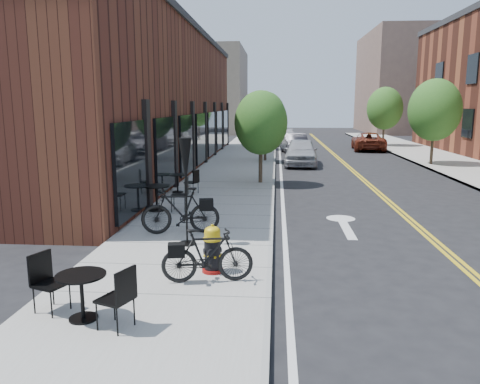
{
  "coord_description": "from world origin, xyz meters",
  "views": [
    {
      "loc": [
        0.05,
        -10.47,
        3.34
      ],
      "look_at": [
        -0.92,
        2.0,
        1.0
      ],
      "focal_mm": 35.0,
      "sensor_mm": 36.0,
      "label": 1
    }
  ],
  "objects": [
    {
      "name": "tree_near_c",
      "position": [
        -0.6,
        25.0,
        2.53
      ],
      "size": [
        2.1,
        2.1,
        3.67
      ],
      "color": "#382B1E",
      "rests_on": "sidewalk_near"
    },
    {
      "name": "bistro_set_c",
      "position": [
        -3.6,
        6.46,
        0.56
      ],
      "size": [
        1.67,
        0.98,
        0.88
      ],
      "rotation": [
        0.0,
        0.0,
        -0.37
      ],
      "color": "black",
      "rests_on": "sidewalk_near"
    },
    {
      "name": "bicycle_left",
      "position": [
        -2.34,
        0.85,
        0.71
      ],
      "size": [
        2.04,
        0.9,
        1.19
      ],
      "primitive_type": "imported",
      "rotation": [
        0.0,
        0.0,
        -1.39
      ],
      "color": "black",
      "rests_on": "sidewalk_near"
    },
    {
      "name": "ground",
      "position": [
        0.0,
        0.0,
        0.0
      ],
      "size": [
        120.0,
        120.0,
        0.0
      ],
      "primitive_type": "plane",
      "color": "black",
      "rests_on": "ground"
    },
    {
      "name": "tree_near_d",
      "position": [
        -0.6,
        33.0,
        2.79
      ],
      "size": [
        2.4,
        2.4,
        4.11
      ],
      "color": "#382B1E",
      "rests_on": "sidewalk_near"
    },
    {
      "name": "patio_umbrella",
      "position": [
        -2.0,
        -0.06,
        1.9
      ],
      "size": [
        0.4,
        0.4,
        2.48
      ],
      "color": "black",
      "rests_on": "sidewalk_near"
    },
    {
      "name": "parked_car_b",
      "position": [
        1.31,
        22.03,
        0.71
      ],
      "size": [
        2.05,
        4.48,
        1.42
      ],
      "primitive_type": "imported",
      "rotation": [
        0.0,
        0.0,
        0.13
      ],
      "color": "black",
      "rests_on": "ground"
    },
    {
      "name": "tree_near_a",
      "position": [
        -0.6,
        9.0,
        2.6
      ],
      "size": [
        2.2,
        2.2,
        3.81
      ],
      "color": "#382B1E",
      "rests_on": "sidewalk_near"
    },
    {
      "name": "parked_car_a",
      "position": [
        1.42,
        15.76,
        0.75
      ],
      "size": [
        2.01,
        4.49,
        1.5
      ],
      "primitive_type": "imported",
      "rotation": [
        0.0,
        0.0,
        -0.06
      ],
      "color": "#A7A9B0",
      "rests_on": "ground"
    },
    {
      "name": "bistro_set_b",
      "position": [
        -3.6,
        3.37,
        0.64
      ],
      "size": [
        1.9,
        0.85,
        1.03
      ],
      "rotation": [
        0.0,
        0.0,
        0.03
      ],
      "color": "black",
      "rests_on": "sidewalk_near"
    },
    {
      "name": "bg_building_left",
      "position": [
        -8.0,
        48.0,
        5.0
      ],
      "size": [
        8.0,
        14.0,
        10.0
      ],
      "primitive_type": "cube",
      "color": "#726656",
      "rests_on": "ground"
    },
    {
      "name": "bg_building_right",
      "position": [
        16.0,
        50.0,
        6.0
      ],
      "size": [
        10.0,
        16.0,
        12.0
      ],
      "primitive_type": "cube",
      "color": "brown",
      "rests_on": "ground"
    },
    {
      "name": "tree_far_c",
      "position": [
        8.6,
        28.0,
        3.06
      ],
      "size": [
        2.8,
        2.8,
        4.62
      ],
      "color": "#382B1E",
      "rests_on": "sidewalk_far"
    },
    {
      "name": "parked_car_far",
      "position": [
        6.86,
        24.98,
        0.67
      ],
      "size": [
        2.62,
        4.97,
        1.33
      ],
      "primitive_type": "imported",
      "rotation": [
        0.0,
        0.0,
        3.05
      ],
      "color": "maroon",
      "rests_on": "ground"
    },
    {
      "name": "bicycle_right",
      "position": [
        -1.18,
        -2.36,
        0.63
      ],
      "size": [
        1.74,
        0.76,
        1.01
      ],
      "primitive_type": "imported",
      "rotation": [
        0.0,
        0.0,
        1.75
      ],
      "color": "black",
      "rests_on": "sidewalk_near"
    },
    {
      "name": "bistro_set_a",
      "position": [
        -2.85,
        -4.02,
        0.59
      ],
      "size": [
        1.77,
        1.05,
        0.94
      ],
      "rotation": [
        0.0,
        0.0,
        -0.38
      ],
      "color": "black",
      "rests_on": "sidewalk_near"
    },
    {
      "name": "fire_hydrant",
      "position": [
        -1.16,
        -1.83,
        0.57
      ],
      "size": [
        0.55,
        0.55,
        0.95
      ],
      "rotation": [
        0.0,
        0.0,
        0.43
      ],
      "color": "maroon",
      "rests_on": "sidewalk_near"
    },
    {
      "name": "tree_far_b",
      "position": [
        8.6,
        16.0,
        3.06
      ],
      "size": [
        2.8,
        2.8,
        4.62
      ],
      "color": "#382B1E",
      "rests_on": "sidewalk_far"
    },
    {
      "name": "tree_near_b",
      "position": [
        -0.6,
        17.0,
        2.71
      ],
      "size": [
        2.3,
        2.3,
        3.98
      ],
      "color": "#382B1E",
      "rests_on": "sidewalk_near"
    },
    {
      "name": "sidewalk_near",
      "position": [
        -2.0,
        10.0,
        0.06
      ],
      "size": [
        4.0,
        70.0,
        0.12
      ],
      "primitive_type": "cube",
      "color": "#9E9B93",
      "rests_on": "ground"
    },
    {
      "name": "building_near",
      "position": [
        -6.5,
        14.0,
        3.5
      ],
      "size": [
        5.0,
        28.0,
        7.0
      ],
      "primitive_type": "cube",
      "color": "#431E15",
      "rests_on": "ground"
    },
    {
      "name": "parked_car_c",
      "position": [
        0.8,
        28.98,
        0.66
      ],
      "size": [
        2.05,
        4.62,
        1.32
      ],
      "primitive_type": "imported",
      "rotation": [
        0.0,
        0.0,
        0.05
      ],
      "color": "silver",
      "rests_on": "ground"
    }
  ]
}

